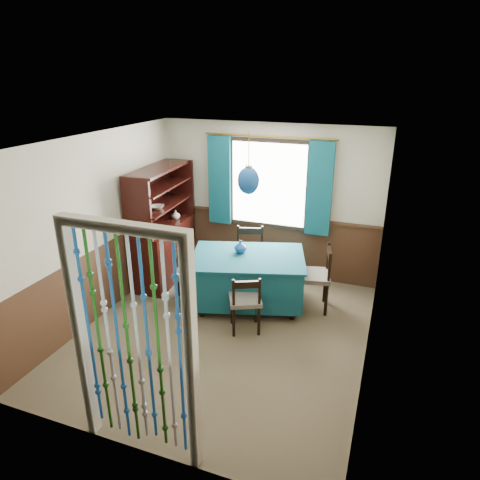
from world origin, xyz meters
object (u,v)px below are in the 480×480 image
at_px(dining_table, 248,277).
at_px(chair_right, 316,276).
at_px(chair_left, 186,274).
at_px(pendant_lamp, 249,180).
at_px(sideboard, 164,242).
at_px(chair_far, 249,255).
at_px(chair_near, 245,301).
at_px(bowl_shelf, 157,207).
at_px(vase_table, 240,247).
at_px(vase_sideboard, 176,214).

bearing_deg(dining_table, chair_right, -3.12).
xyz_separation_m(chair_left, pendant_lamp, (0.89, 0.23, 1.42)).
distance_m(sideboard, pendant_lamp, 2.04).
relative_size(chair_left, pendant_lamp, 1.01).
xyz_separation_m(chair_far, pendant_lamp, (0.19, -0.62, 1.37)).
distance_m(chair_right, sideboard, 2.53).
bearing_deg(chair_far, chair_near, 90.96).
bearing_deg(dining_table, pendant_lamp, -108.94).
relative_size(chair_near, chair_right, 0.86).
distance_m(dining_table, bowl_shelf, 1.75).
xyz_separation_m(sideboard, pendant_lamp, (1.58, -0.36, 1.23)).
bearing_deg(vase_table, chair_left, -156.64).
distance_m(chair_near, pendant_lamp, 1.59).
distance_m(chair_near, vase_sideboard, 2.28).
height_order(dining_table, pendant_lamp, pendant_lamp).
xyz_separation_m(sideboard, vase_sideboard, (0.06, 0.34, 0.37)).
xyz_separation_m(chair_far, vase_sideboard, (-1.33, 0.08, 0.51)).
bearing_deg(chair_left, pendant_lamp, 79.98).
relative_size(chair_near, vase_table, 4.86).
bearing_deg(chair_near, bowl_shelf, 128.98).
distance_m(chair_left, vase_sideboard, 1.27).
xyz_separation_m(chair_near, vase_sideboard, (-1.72, 1.38, 0.57)).
relative_size(dining_table, chair_right, 1.93).
bearing_deg(dining_table, sideboard, 150.51).
xyz_separation_m(chair_right, sideboard, (-2.53, 0.14, 0.13)).
xyz_separation_m(chair_left, bowl_shelf, (-0.63, 0.38, 0.85)).
bearing_deg(vase_sideboard, pendant_lamp, -24.86).
bearing_deg(dining_table, chair_left, 178.18).
bearing_deg(pendant_lamp, chair_far, 107.13).
bearing_deg(chair_far, chair_right, 144.87).
xyz_separation_m(vase_table, bowl_shelf, (-1.37, 0.06, 0.44)).
bearing_deg(vase_sideboard, dining_table, -24.86).
bearing_deg(chair_far, vase_sideboard, -19.50).
xyz_separation_m(dining_table, vase_table, (-0.15, 0.09, 0.41)).
distance_m(chair_left, chair_right, 1.89).
relative_size(chair_right, pendant_lamp, 1.16).
xyz_separation_m(chair_near, vase_table, (-0.35, 0.76, 0.41)).
bearing_deg(chair_left, chair_near, 43.20).
distance_m(chair_left, bowl_shelf, 1.13).
height_order(chair_near, chair_left, chair_left).
relative_size(chair_near, sideboard, 0.44).
bearing_deg(chair_far, sideboard, -5.39).
distance_m(dining_table, chair_right, 0.97).
bearing_deg(chair_left, chair_right, 79.32).
relative_size(chair_near, bowl_shelf, 3.74).
bearing_deg(bowl_shelf, vase_sideboard, 90.00).
bearing_deg(sideboard, chair_right, -6.85).
xyz_separation_m(dining_table, chair_right, (0.94, 0.23, 0.06)).
height_order(chair_near, bowl_shelf, bowl_shelf).
xyz_separation_m(chair_right, vase_table, (-1.09, -0.14, 0.34)).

